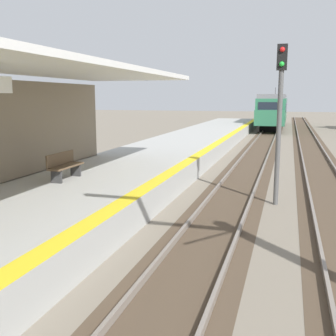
# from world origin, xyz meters

# --- Properties ---
(station_platform) EXTENTS (5.00, 80.00, 0.91)m
(station_platform) POSITION_xyz_m (-2.50, 16.00, 0.45)
(station_platform) COLOR #A8A8A3
(station_platform) RESTS_ON ground
(track_pair_nearest_platform) EXTENTS (2.34, 120.00, 0.16)m
(track_pair_nearest_platform) POSITION_xyz_m (1.90, 20.00, 0.05)
(track_pair_nearest_platform) COLOR #4C3D2D
(track_pair_nearest_platform) RESTS_ON ground
(track_pair_middle) EXTENTS (2.34, 120.00, 0.16)m
(track_pair_middle) POSITION_xyz_m (5.30, 20.00, 0.05)
(track_pair_middle) COLOR #4C3D2D
(track_pair_middle) RESTS_ON ground
(approaching_train) EXTENTS (2.93, 19.60, 4.76)m
(approaching_train) POSITION_xyz_m (1.90, 53.80, 2.18)
(approaching_train) COLOR #286647
(approaching_train) RESTS_ON ground
(rail_signal_post) EXTENTS (0.32, 0.34, 5.20)m
(rail_signal_post) POSITION_xyz_m (3.43, 17.57, 3.19)
(rail_signal_post) COLOR #4C4C4C
(rail_signal_post) RESTS_ON ground
(platform_bench) EXTENTS (0.45, 1.60, 0.88)m
(platform_bench) POSITION_xyz_m (-3.22, 15.40, 1.37)
(platform_bench) COLOR brown
(platform_bench) RESTS_ON station_platform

